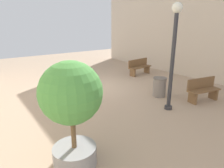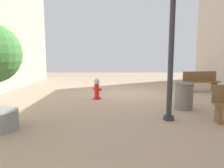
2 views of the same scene
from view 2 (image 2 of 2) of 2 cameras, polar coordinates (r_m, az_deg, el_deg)
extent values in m
plane|color=tan|center=(9.52, 3.84, -2.57)|extent=(23.40, 23.40, 0.00)
cylinder|color=red|center=(8.32, -4.15, -3.91)|extent=(0.32, 0.32, 0.05)
cylinder|color=red|center=(8.26, -4.17, -1.84)|extent=(0.19, 0.19, 0.56)
cylinder|color=silver|center=(8.22, -4.19, 0.28)|extent=(0.23, 0.23, 0.06)
sphere|color=silver|center=(8.21, -4.20, 0.90)|extent=(0.22, 0.22, 0.22)
cylinder|color=red|center=(8.36, -4.81, -1.28)|extent=(0.15, 0.15, 0.08)
cylinder|color=red|center=(8.15, -3.52, -1.50)|extent=(0.15, 0.15, 0.08)
cylinder|color=red|center=(8.36, -3.39, -1.54)|extent=(0.18, 0.18, 0.11)
cube|color=brown|center=(11.10, 26.05, -0.69)|extent=(0.14, 0.40, 0.45)
cube|color=brown|center=(10.48, 19.86, -0.81)|extent=(0.14, 0.40, 0.45)
cube|color=brown|center=(10.74, 23.12, 0.60)|extent=(1.68, 0.59, 0.06)
cube|color=brown|center=(10.88, 22.72, 2.03)|extent=(1.65, 0.21, 0.44)
cube|color=brown|center=(6.06, 27.04, -7.25)|extent=(0.18, 0.41, 0.45)
cylinder|color=#2D2D33|center=(5.86, 15.15, -8.85)|extent=(0.28, 0.28, 0.12)
cylinder|color=#2D2D33|center=(5.62, 15.78, 8.34)|extent=(0.14, 0.14, 3.34)
cylinder|color=slate|center=(7.07, 18.97, -3.32)|extent=(0.56, 0.56, 0.80)
cylinder|color=#5B5551|center=(7.00, 19.12, 0.04)|extent=(0.59, 0.59, 0.04)
camera|label=1|loc=(4.62, -78.86, 19.74)|focal=32.03mm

